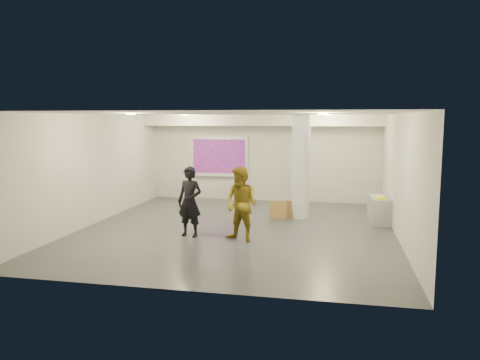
% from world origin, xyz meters
% --- Properties ---
extents(floor, '(8.00, 9.00, 0.01)m').
position_xyz_m(floor, '(0.00, 0.00, 0.00)').
color(floor, '#373A3F').
rests_on(floor, ground).
extents(ceiling, '(8.00, 9.00, 0.01)m').
position_xyz_m(ceiling, '(0.00, 0.00, 3.00)').
color(ceiling, white).
rests_on(ceiling, floor).
extents(wall_back, '(8.00, 0.01, 3.00)m').
position_xyz_m(wall_back, '(0.00, 4.50, 1.50)').
color(wall_back, beige).
rests_on(wall_back, floor).
extents(wall_front, '(8.00, 0.01, 3.00)m').
position_xyz_m(wall_front, '(0.00, -4.50, 1.50)').
color(wall_front, beige).
rests_on(wall_front, floor).
extents(wall_left, '(0.01, 9.00, 3.00)m').
position_xyz_m(wall_left, '(-4.00, 0.00, 1.50)').
color(wall_left, beige).
rests_on(wall_left, floor).
extents(wall_right, '(0.01, 9.00, 3.00)m').
position_xyz_m(wall_right, '(4.00, 0.00, 1.50)').
color(wall_right, beige).
rests_on(wall_right, floor).
extents(soffit_band, '(8.00, 1.10, 0.36)m').
position_xyz_m(soffit_band, '(0.00, 3.95, 2.82)').
color(soffit_band, silver).
rests_on(soffit_band, ceiling).
extents(downlight_nw, '(0.22, 0.22, 0.02)m').
position_xyz_m(downlight_nw, '(-2.20, 2.50, 2.98)').
color(downlight_nw, '#F4D57B').
rests_on(downlight_nw, ceiling).
extents(downlight_ne, '(0.22, 0.22, 0.02)m').
position_xyz_m(downlight_ne, '(2.20, 2.50, 2.98)').
color(downlight_ne, '#F4D57B').
rests_on(downlight_ne, ceiling).
extents(downlight_sw, '(0.22, 0.22, 0.02)m').
position_xyz_m(downlight_sw, '(-2.20, -1.50, 2.98)').
color(downlight_sw, '#F4D57B').
rests_on(downlight_sw, ceiling).
extents(downlight_se, '(0.22, 0.22, 0.02)m').
position_xyz_m(downlight_se, '(2.20, -1.50, 2.98)').
color(downlight_se, '#F4D57B').
rests_on(downlight_se, ceiling).
extents(column, '(0.52, 0.52, 3.00)m').
position_xyz_m(column, '(1.50, 1.80, 1.50)').
color(column, silver).
rests_on(column, floor).
extents(projection_screen, '(2.10, 0.13, 1.42)m').
position_xyz_m(projection_screen, '(-1.60, 4.45, 1.53)').
color(projection_screen, silver).
rests_on(projection_screen, wall_back).
extents(credenza, '(0.61, 1.26, 0.71)m').
position_xyz_m(credenza, '(3.72, 1.62, 0.36)').
color(credenza, gray).
rests_on(credenza, floor).
extents(papers_stack, '(0.36, 0.41, 0.02)m').
position_xyz_m(papers_stack, '(3.72, 1.78, 0.72)').
color(papers_stack, white).
rests_on(papers_stack, credenza).
extents(postit_pad, '(0.32, 0.39, 0.03)m').
position_xyz_m(postit_pad, '(3.71, 1.36, 0.73)').
color(postit_pad, '#FCFA07').
rests_on(postit_pad, credenza).
extents(cardboard_back, '(0.48, 0.17, 0.51)m').
position_xyz_m(cardboard_back, '(1.30, 1.67, 0.26)').
color(cardboard_back, olive).
rests_on(cardboard_back, floor).
extents(cardboard_front, '(0.49, 0.17, 0.53)m').
position_xyz_m(cardboard_front, '(0.91, 1.46, 0.27)').
color(cardboard_front, olive).
rests_on(cardboard_front, floor).
extents(woman, '(0.69, 0.52, 1.72)m').
position_xyz_m(woman, '(-0.97, -0.95, 0.86)').
color(woman, black).
rests_on(woman, floor).
extents(man, '(1.04, 0.94, 1.77)m').
position_xyz_m(man, '(0.35, -1.15, 0.88)').
color(man, olive).
rests_on(man, floor).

